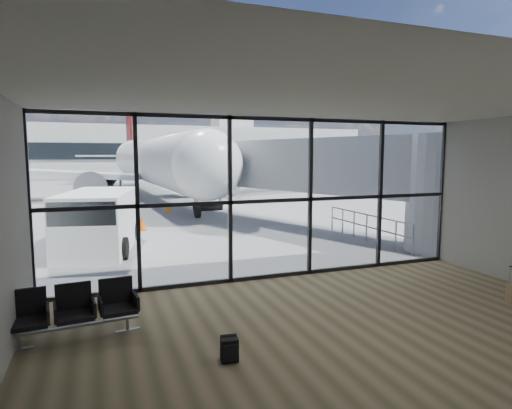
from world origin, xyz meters
TOP-DOWN VIEW (x-y plane):
  - ground at (0.00, 40.00)m, footprint 220.00×220.00m
  - lounge_shell at (0.00, -4.80)m, footprint 12.02×8.01m
  - glass_curtain_wall at (0.00, 0.00)m, footprint 12.10×0.12m
  - jet_bridge at (4.90, 7.07)m, footprint 8.00×16.50m
  - apron_railing at (5.60, 3.50)m, footprint 0.06×5.46m
  - far_terminal at (-0.59, 61.97)m, footprint 80.00×12.20m
  - tree_5 at (-15.00, 72.00)m, footprint 6.27×6.27m
  - seating_row at (-5.01, -2.36)m, footprint 2.30×0.86m
  - backpack at (-2.54, -4.33)m, footprint 0.31×0.30m
  - airliner at (-0.04, 26.28)m, footprint 31.89×36.94m
  - service_van at (-4.53, 5.38)m, footprint 3.19×5.28m
  - belt_loader at (-4.32, 21.84)m, footprint 2.30×3.76m
  - traffic_cone_a at (-2.68, 9.21)m, footprint 0.46×0.46m
  - traffic_cone_b at (-0.59, 14.95)m, footprint 0.41×0.41m

SIDE VIEW (x-z plane):
  - ground at x=0.00m, z-range 0.00..0.00m
  - backpack at x=-2.54m, z-range -0.01..0.43m
  - traffic_cone_b at x=-0.59m, z-range -0.01..0.57m
  - traffic_cone_a at x=-2.68m, z-range -0.02..0.64m
  - belt_loader at x=-4.32m, z-range -0.27..1.37m
  - seating_row at x=-5.01m, z-range 0.06..1.08m
  - apron_railing at x=5.60m, z-range 0.16..1.27m
  - service_van at x=-4.53m, z-range 0.03..2.18m
  - glass_curtain_wall at x=0.00m, z-range 0.00..4.50m
  - lounge_shell at x=0.00m, z-range 0.40..4.91m
  - jet_bridge at x=4.90m, z-range 0.59..4.92m
  - airliner at x=-0.04m, z-range -1.86..7.65m
  - far_terminal at x=-0.59m, z-range -1.29..9.71m
  - tree_5 at x=-15.00m, z-range 1.36..10.39m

